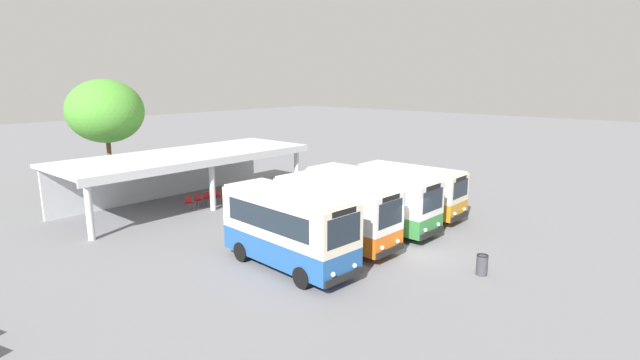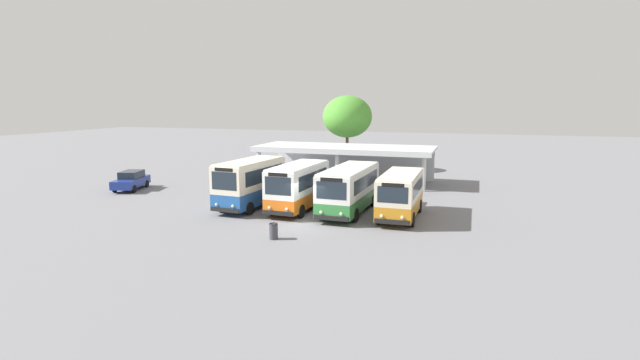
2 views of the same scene
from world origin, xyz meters
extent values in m
plane|color=slate|center=(0.00, 0.00, 0.00)|extent=(180.00, 180.00, 0.00)
cylinder|color=black|center=(-4.42, 1.02, 0.45)|extent=(0.28, 0.91, 0.90)
cylinder|color=black|center=(-6.61, 1.17, 0.45)|extent=(0.28, 0.91, 0.90)
cylinder|color=black|center=(-4.14, 5.11, 0.45)|extent=(0.28, 0.91, 0.90)
cylinder|color=black|center=(-6.33, 5.26, 0.45)|extent=(0.28, 0.91, 0.90)
cube|color=#23569E|center=(-5.37, 3.14, 0.93)|extent=(2.75, 6.76, 1.10)
cube|color=beige|center=(-5.37, 3.14, 2.40)|extent=(2.75, 6.76, 1.83)
cube|color=beige|center=(-5.37, 3.14, 3.37)|extent=(2.66, 6.56, 0.12)
cube|color=black|center=(-5.60, -0.19, 0.52)|extent=(2.18, 0.25, 0.28)
cube|color=#1E2833|center=(-5.60, -0.15, 2.45)|extent=(1.88, 0.18, 1.19)
cube|color=black|center=(-5.60, -0.15, 3.19)|extent=(1.38, 0.15, 0.24)
cube|color=#1E2833|center=(-4.23, 3.16, 2.45)|extent=(0.41, 5.28, 1.01)
cube|color=#1E2833|center=(-6.50, 3.32, 2.45)|extent=(0.41, 5.28, 1.01)
sphere|color=#EAEACC|center=(-4.97, -0.22, 0.83)|extent=(0.20, 0.20, 0.20)
sphere|color=#EAEACC|center=(-6.23, -0.14, 0.83)|extent=(0.20, 0.20, 0.20)
cylinder|color=black|center=(-0.81, 1.33, 0.45)|extent=(0.25, 0.91, 0.90)
cylinder|color=black|center=(-2.92, 1.40, 0.45)|extent=(0.25, 0.91, 0.90)
cylinder|color=black|center=(-0.67, 5.45, 0.45)|extent=(0.25, 0.91, 0.90)
cylinder|color=black|center=(-2.78, 5.52, 0.45)|extent=(0.25, 0.91, 0.90)
cube|color=orange|center=(-1.80, 3.43, 0.86)|extent=(2.43, 6.73, 0.95)
cube|color=white|center=(-1.80, 3.43, 2.23)|extent=(2.43, 6.73, 1.79)
cube|color=white|center=(-1.80, 3.43, 3.18)|extent=(2.36, 6.53, 0.12)
cube|color=black|center=(-1.91, 0.07, 0.52)|extent=(2.10, 0.17, 0.28)
cube|color=#1E2833|center=(-1.91, 0.11, 2.28)|extent=(1.81, 0.11, 1.16)
cube|color=black|center=(-1.91, 0.11, 3.00)|extent=(1.33, 0.09, 0.24)
cube|color=#1E2833|center=(-0.70, 3.49, 2.28)|extent=(0.22, 5.32, 0.98)
cube|color=#1E2833|center=(-2.89, 3.56, 2.28)|extent=(0.22, 5.32, 0.98)
sphere|color=#EAEACC|center=(-1.30, 0.06, 0.83)|extent=(0.20, 0.20, 0.20)
sphere|color=#EAEACC|center=(-2.52, 0.10, 0.83)|extent=(0.20, 0.20, 0.20)
cylinder|color=black|center=(2.84, 1.38, 0.45)|extent=(0.24, 0.91, 0.90)
cylinder|color=black|center=(0.59, 1.43, 0.45)|extent=(0.24, 0.91, 0.90)
cylinder|color=black|center=(2.96, 6.21, 0.45)|extent=(0.24, 0.91, 0.90)
cylinder|color=black|center=(0.71, 6.27, 0.45)|extent=(0.24, 0.91, 0.90)
cube|color=#337F3D|center=(1.78, 3.82, 0.86)|extent=(2.54, 7.86, 0.96)
cube|color=silver|center=(1.78, 3.82, 2.18)|extent=(2.54, 7.86, 1.67)
cube|color=silver|center=(1.78, 3.82, 3.07)|extent=(2.47, 7.62, 0.12)
cube|color=black|center=(1.68, -0.11, 0.52)|extent=(2.23, 0.16, 0.28)
cube|color=#1E2833|center=(1.68, -0.06, 2.23)|extent=(1.93, 0.10, 1.08)
cube|color=black|center=(1.68, -0.06, 2.89)|extent=(1.41, 0.08, 0.24)
cube|color=#1E2833|center=(2.95, 3.89, 2.23)|extent=(0.19, 6.24, 0.92)
cube|color=#1E2833|center=(0.62, 3.95, 2.23)|extent=(0.19, 6.24, 0.92)
sphere|color=#EAEACC|center=(2.33, -0.11, 0.83)|extent=(0.20, 0.20, 0.20)
sphere|color=#EAEACC|center=(1.03, -0.08, 0.83)|extent=(0.20, 0.20, 0.20)
cylinder|color=black|center=(6.43, 1.40, 0.45)|extent=(0.23, 0.90, 0.90)
cylinder|color=black|center=(4.30, 1.39, 0.45)|extent=(0.23, 0.90, 0.90)
cylinder|color=black|center=(6.40, 5.40, 0.45)|extent=(0.23, 0.90, 0.90)
cylinder|color=black|center=(4.28, 5.39, 0.45)|extent=(0.23, 0.90, 0.90)
cube|color=orange|center=(5.35, 3.40, 0.86)|extent=(2.26, 6.47, 0.96)
cube|color=beige|center=(5.35, 3.40, 2.10)|extent=(2.26, 6.47, 1.51)
cube|color=beige|center=(5.35, 3.40, 2.91)|extent=(2.19, 6.27, 0.12)
cube|color=black|center=(5.37, 0.14, 0.52)|extent=(2.11, 0.11, 0.28)
cube|color=#1E2833|center=(5.37, 0.18, 2.15)|extent=(1.82, 0.06, 0.98)
cube|color=black|center=(5.37, 0.18, 2.73)|extent=(1.33, 0.06, 0.24)
cube|color=#1E2833|center=(6.45, 3.50, 2.15)|extent=(0.07, 5.16, 0.83)
cube|color=#1E2833|center=(4.25, 3.49, 2.15)|extent=(0.07, 5.16, 0.83)
sphere|color=#EAEACC|center=(5.98, 0.15, 0.83)|extent=(0.20, 0.20, 0.20)
sphere|color=#EAEACC|center=(4.76, 0.15, 0.83)|extent=(0.20, 0.20, 0.20)
cylinder|color=black|center=(-17.18, 5.13, 0.32)|extent=(0.35, 0.66, 0.64)
cylinder|color=black|center=(-18.78, 4.69, 0.32)|extent=(0.35, 0.66, 0.64)
cylinder|color=black|center=(-17.89, 7.66, 0.32)|extent=(0.35, 0.66, 0.64)
cylinder|color=black|center=(-19.49, 7.21, 0.32)|extent=(0.35, 0.66, 0.64)
cube|color=navy|center=(-18.34, 6.17, 0.67)|extent=(2.84, 4.55, 0.70)
cube|color=#1E2833|center=(-18.40, 6.38, 1.32)|extent=(2.04, 2.52, 0.60)
cylinder|color=silver|center=(-9.55, 13.40, 1.60)|extent=(0.36, 0.36, 3.20)
cylinder|color=silver|center=(-1.88, 13.40, 1.60)|extent=(0.36, 0.36, 3.20)
cylinder|color=silver|center=(5.79, 13.40, 1.60)|extent=(0.36, 0.36, 3.20)
cube|color=silver|center=(-1.88, 18.84, 1.60)|extent=(16.14, 0.20, 3.20)
cube|color=silver|center=(-1.88, 16.02, 3.30)|extent=(16.64, 6.34, 0.20)
cube|color=silver|center=(-1.88, 12.90, 3.06)|extent=(16.64, 0.10, 0.28)
cylinder|color=slate|center=(-2.68, 14.35, 0.22)|extent=(0.03, 0.03, 0.44)
cylinder|color=slate|center=(-3.03, 14.37, 0.22)|extent=(0.03, 0.03, 0.44)
cylinder|color=slate|center=(-2.66, 14.70, 0.22)|extent=(0.03, 0.03, 0.44)
cylinder|color=slate|center=(-3.02, 14.72, 0.22)|extent=(0.03, 0.03, 0.44)
cube|color=#B21E1E|center=(-2.85, 14.53, 0.46)|extent=(0.46, 0.46, 0.04)
cube|color=#B21E1E|center=(-2.84, 14.73, 0.66)|extent=(0.44, 0.06, 0.40)
cylinder|color=slate|center=(-1.94, 14.40, 0.22)|extent=(0.03, 0.03, 0.44)
cylinder|color=slate|center=(-2.29, 14.41, 0.22)|extent=(0.03, 0.03, 0.44)
cylinder|color=slate|center=(-1.92, 14.75, 0.22)|extent=(0.03, 0.03, 0.44)
cylinder|color=slate|center=(-2.27, 14.77, 0.22)|extent=(0.03, 0.03, 0.44)
cube|color=#B21E1E|center=(-2.11, 14.58, 0.46)|extent=(0.46, 0.46, 0.04)
cube|color=#B21E1E|center=(-2.10, 14.78, 0.66)|extent=(0.44, 0.06, 0.40)
cylinder|color=slate|center=(-1.20, 14.44, 0.22)|extent=(0.03, 0.03, 0.44)
cylinder|color=slate|center=(-1.55, 14.45, 0.22)|extent=(0.03, 0.03, 0.44)
cylinder|color=slate|center=(-1.18, 14.79, 0.22)|extent=(0.03, 0.03, 0.44)
cylinder|color=slate|center=(-1.53, 14.80, 0.22)|extent=(0.03, 0.03, 0.44)
cube|color=#B21E1E|center=(-1.36, 14.62, 0.46)|extent=(0.46, 0.46, 0.04)
cube|color=#B21E1E|center=(-1.36, 14.82, 0.66)|extent=(0.44, 0.06, 0.40)
cylinder|color=slate|center=(-0.45, 14.31, 0.22)|extent=(0.03, 0.03, 0.44)
cylinder|color=slate|center=(-0.81, 14.33, 0.22)|extent=(0.03, 0.03, 0.44)
cylinder|color=slate|center=(-0.44, 14.66, 0.22)|extent=(0.03, 0.03, 0.44)
cylinder|color=slate|center=(-0.79, 14.68, 0.22)|extent=(0.03, 0.03, 0.44)
cube|color=#B21E1E|center=(-0.62, 14.49, 0.46)|extent=(0.46, 0.46, 0.04)
cube|color=#B21E1E|center=(-0.61, 14.69, 0.66)|extent=(0.44, 0.06, 0.40)
cylinder|color=brown|center=(-3.64, 23.38, 1.95)|extent=(0.32, 0.32, 3.91)
ellipsoid|color=#4C9933|center=(-3.64, 23.38, 5.92)|extent=(5.37, 5.37, 4.56)
cylinder|color=#3F3F47|center=(-0.57, -3.69, 0.42)|extent=(0.48, 0.48, 0.85)
torus|color=black|center=(-0.57, -3.69, 0.87)|extent=(0.49, 0.49, 0.06)
camera|label=1|loc=(-19.53, -11.11, 8.23)|focal=26.83mm
camera|label=2|loc=(9.91, -27.20, 7.59)|focal=26.73mm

